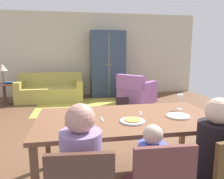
% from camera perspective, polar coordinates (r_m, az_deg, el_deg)
% --- Properties ---
extents(ground_plane, '(7.21, 6.30, 0.02)m').
position_cam_1_polar(ground_plane, '(4.47, -1.46, -9.16)').
color(ground_plane, brown).
extents(back_wall, '(7.21, 0.10, 2.70)m').
position_cam_1_polar(back_wall, '(7.40, -5.34, 9.16)').
color(back_wall, beige).
rests_on(back_wall, ground_plane).
extents(dining_table, '(1.94, 1.05, 0.76)m').
position_cam_1_polar(dining_table, '(2.39, 4.22, -8.63)').
color(dining_table, brown).
rests_on(dining_table, ground_plane).
extents(plate_near_man, '(0.25, 0.25, 0.02)m').
position_cam_1_polar(plate_near_man, '(2.18, -8.80, -8.55)').
color(plate_near_man, silver).
rests_on(plate_near_man, dining_table).
extents(pizza_near_man, '(0.17, 0.17, 0.01)m').
position_cam_1_polar(pizza_near_man, '(2.18, -8.81, -8.18)').
color(pizza_near_man, gold).
rests_on(pizza_near_man, plate_near_man).
extents(plate_near_child, '(0.25, 0.25, 0.02)m').
position_cam_1_polar(plate_near_child, '(2.20, 5.42, -8.32)').
color(plate_near_child, silver).
rests_on(plate_near_child, dining_table).
extents(pizza_near_child, '(0.17, 0.17, 0.01)m').
position_cam_1_polar(pizza_near_child, '(2.20, 5.42, -7.94)').
color(pizza_near_child, gold).
rests_on(pizza_near_child, plate_near_child).
extents(plate_near_woman, '(0.25, 0.25, 0.02)m').
position_cam_1_polar(plate_near_woman, '(2.46, 17.03, -6.72)').
color(plate_near_woman, white).
rests_on(plate_near_woman, dining_table).
extents(wine_glass, '(0.07, 0.07, 0.19)m').
position_cam_1_polar(wine_glass, '(2.75, 17.58, -2.36)').
color(wine_glass, silver).
rests_on(wine_glass, dining_table).
extents(fork, '(0.02, 0.15, 0.01)m').
position_cam_1_polar(fork, '(2.27, -2.65, -7.88)').
color(fork, silver).
rests_on(fork, dining_table).
extents(knife, '(0.06, 0.17, 0.01)m').
position_cam_1_polar(knife, '(2.51, 7.56, -6.20)').
color(knife, silver).
rests_on(knife, dining_table).
extents(person_woman, '(0.30, 0.41, 1.11)m').
position_cam_1_polar(person_woman, '(2.08, 24.59, -18.10)').
color(person_woman, '#273742').
rests_on(person_woman, ground_plane).
extents(area_rug, '(2.60, 1.80, 0.01)m').
position_cam_1_polar(area_rug, '(5.89, -6.99, -4.33)').
color(area_rug, '#AFA040').
rests_on(area_rug, ground_plane).
extents(couch, '(1.87, 0.86, 0.82)m').
position_cam_1_polar(couch, '(6.70, -15.89, -0.29)').
color(couch, '#AB9F4A').
rests_on(couch, ground_plane).
extents(armchair, '(1.20, 1.20, 0.82)m').
position_cam_1_polar(armchair, '(6.23, 6.36, -0.56)').
color(armchair, '#915996').
rests_on(armchair, ground_plane).
extents(armoire, '(1.10, 0.59, 2.10)m').
position_cam_1_polar(armoire, '(7.08, -1.17, 6.73)').
color(armoire, '#304054').
rests_on(armoire, ground_plane).
extents(side_table, '(0.56, 0.56, 0.58)m').
position_cam_1_polar(side_table, '(6.67, -26.55, -0.36)').
color(side_table, brown).
rests_on(side_table, ground_plane).
extents(table_lamp, '(0.26, 0.26, 0.54)m').
position_cam_1_polar(table_lamp, '(6.60, -26.98, 5.04)').
color(table_lamp, '#503D42').
rests_on(table_lamp, side_table).
extents(book_lower, '(0.22, 0.16, 0.03)m').
position_cam_1_polar(book_lower, '(6.64, -25.02, 1.62)').
color(book_lower, maroon).
rests_on(book_lower, side_table).
extents(book_upper, '(0.22, 0.16, 0.03)m').
position_cam_1_polar(book_upper, '(6.55, -25.46, 1.72)').
color(book_upper, '#2E5276').
rests_on(book_upper, book_lower).
extents(handbag, '(0.32, 0.16, 0.26)m').
position_cam_1_polar(handbag, '(5.70, 2.76, -3.45)').
color(handbag, black).
rests_on(handbag, ground_plane).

